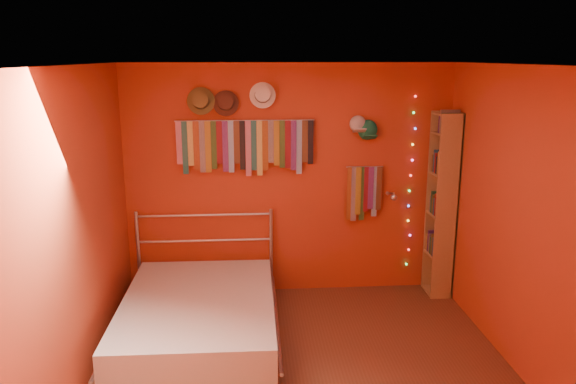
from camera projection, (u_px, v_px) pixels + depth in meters
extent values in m
plane|color=brown|center=(306.00, 374.00, 4.65)|extent=(3.50, 3.50, 0.00)
cube|color=#A2281A|center=(290.00, 181.00, 6.05)|extent=(3.50, 0.02, 2.50)
cube|color=#A2281A|center=(525.00, 225.00, 4.48)|extent=(0.02, 3.50, 2.50)
cube|color=#A2281A|center=(76.00, 235.00, 4.23)|extent=(0.02, 3.50, 2.50)
cube|color=white|center=(309.00, 65.00, 4.06)|extent=(3.50, 3.50, 0.02)
cylinder|color=silver|center=(245.00, 121.00, 5.81)|extent=(1.45, 0.01, 0.01)
cube|color=#B65B7A|center=(179.00, 143.00, 5.80)|extent=(0.06, 0.01, 0.45)
cube|color=#1A5B50|center=(185.00, 148.00, 5.81)|extent=(0.06, 0.01, 0.55)
cube|color=gold|center=(191.00, 144.00, 5.80)|extent=(0.06, 0.01, 0.46)
cube|color=maroon|center=(196.00, 146.00, 5.82)|extent=(0.06, 0.01, 0.51)
cube|color=#131251|center=(202.00, 147.00, 5.82)|extent=(0.06, 0.01, 0.54)
cube|color=#966A1B|center=(208.00, 147.00, 5.82)|extent=(0.06, 0.01, 0.54)
cube|color=#234A1D|center=(214.00, 145.00, 5.84)|extent=(0.06, 0.01, 0.51)
cube|color=#600E11|center=(219.00, 143.00, 5.83)|extent=(0.06, 0.01, 0.45)
cube|color=#511B6C|center=(225.00, 147.00, 5.84)|extent=(0.06, 0.01, 0.53)
cube|color=#76AAD3|center=(231.00, 147.00, 5.85)|extent=(0.06, 0.01, 0.54)
cube|color=#53301B|center=(237.00, 142.00, 5.84)|extent=(0.06, 0.01, 0.45)
cube|color=black|center=(242.00, 146.00, 5.85)|extent=(0.06, 0.01, 0.51)
cube|color=#B85C77|center=(248.00, 149.00, 5.87)|extent=(0.06, 0.01, 0.58)
cube|color=#175351|center=(254.00, 146.00, 5.86)|extent=(0.06, 0.01, 0.52)
cube|color=#B5AC48|center=(260.00, 148.00, 5.87)|extent=(0.06, 0.01, 0.58)
cube|color=brown|center=(265.00, 146.00, 5.88)|extent=(0.06, 0.01, 0.53)
cube|color=#121A52|center=(271.00, 142.00, 5.87)|extent=(0.06, 0.01, 0.44)
cube|color=olive|center=(277.00, 143.00, 5.87)|extent=(0.06, 0.01, 0.47)
cube|color=#305221|center=(282.00, 144.00, 5.89)|extent=(0.06, 0.01, 0.50)
cube|color=maroon|center=(288.00, 144.00, 5.89)|extent=(0.06, 0.01, 0.50)
cube|color=#401B6F|center=(294.00, 145.00, 5.89)|extent=(0.06, 0.01, 0.53)
cube|color=#6F9CC6|center=(299.00, 147.00, 5.91)|extent=(0.06, 0.01, 0.57)
cube|color=#4B3219|center=(305.00, 141.00, 5.89)|extent=(0.06, 0.01, 0.44)
cube|color=black|center=(311.00, 142.00, 5.89)|extent=(0.06, 0.01, 0.46)
cylinder|color=silver|center=(365.00, 167.00, 6.02)|extent=(0.40, 0.01, 0.01)
cube|color=brown|center=(350.00, 194.00, 6.07)|extent=(0.06, 0.01, 0.58)
cube|color=navy|center=(354.00, 194.00, 6.07)|extent=(0.06, 0.01, 0.60)
cube|color=olive|center=(358.00, 191.00, 6.06)|extent=(0.06, 0.01, 0.53)
cube|color=#244F1F|center=(362.00, 194.00, 6.08)|extent=(0.06, 0.01, 0.59)
cube|color=maroon|center=(366.00, 189.00, 6.07)|extent=(0.06, 0.01, 0.49)
cube|color=#461B6E|center=(371.00, 188.00, 6.06)|extent=(0.06, 0.01, 0.46)
cube|color=#6899BA|center=(375.00, 192.00, 6.08)|extent=(0.06, 0.01, 0.55)
cube|color=#4F2A1A|center=(379.00, 188.00, 6.07)|extent=(0.06, 0.01, 0.48)
cylinder|color=brown|center=(201.00, 101.00, 5.72)|extent=(0.28, 0.07, 0.28)
cylinder|color=brown|center=(200.00, 100.00, 5.67)|extent=(0.17, 0.14, 0.18)
cylinder|color=#332314|center=(201.00, 101.00, 5.69)|extent=(0.17, 0.06, 0.17)
cylinder|color=#4B261A|center=(226.00, 103.00, 5.74)|extent=(0.26, 0.07, 0.26)
cylinder|color=#4B261A|center=(226.00, 103.00, 5.70)|extent=(0.15, 0.13, 0.17)
cylinder|color=black|center=(226.00, 103.00, 5.72)|extent=(0.16, 0.05, 0.16)
cylinder|color=white|center=(263.00, 95.00, 5.75)|extent=(0.27, 0.07, 0.27)
cylinder|color=white|center=(263.00, 95.00, 5.70)|extent=(0.16, 0.13, 0.18)
cylinder|color=black|center=(263.00, 95.00, 5.73)|extent=(0.16, 0.05, 0.16)
ellipsoid|color=beige|center=(358.00, 124.00, 5.91)|extent=(0.18, 0.13, 0.18)
cube|color=beige|center=(360.00, 130.00, 5.81)|extent=(0.13, 0.09, 0.05)
ellipsoid|color=#1A7750|center=(367.00, 130.00, 5.93)|extent=(0.20, 0.15, 0.20)
cube|color=#1A7750|center=(370.00, 137.00, 5.83)|extent=(0.14, 0.10, 0.06)
sphere|color=#FF3333|center=(415.00, 96.00, 5.89)|extent=(0.02, 0.02, 0.02)
sphere|color=#33FF4C|center=(414.00, 113.00, 5.93)|extent=(0.02, 0.02, 0.02)
sphere|color=#4C66FF|center=(415.00, 129.00, 5.97)|extent=(0.02, 0.02, 0.02)
sphere|color=yellow|center=(413.00, 145.00, 6.01)|extent=(0.02, 0.02, 0.02)
sphere|color=#FF4CCC|center=(412.00, 160.00, 6.05)|extent=(0.02, 0.02, 0.02)
sphere|color=#FF3333|center=(411.00, 176.00, 6.09)|extent=(0.02, 0.02, 0.02)
sphere|color=#33FF4C|center=(409.00, 191.00, 6.13)|extent=(0.02, 0.02, 0.02)
sphere|color=#4C66FF|center=(408.00, 206.00, 6.17)|extent=(0.02, 0.02, 0.02)
sphere|color=yellow|center=(408.00, 221.00, 6.21)|extent=(0.02, 0.02, 0.02)
sphere|color=#FF4CCC|center=(410.00, 235.00, 6.26)|extent=(0.02, 0.02, 0.02)
sphere|color=#FF3333|center=(409.00, 250.00, 6.30)|extent=(0.02, 0.02, 0.02)
sphere|color=#33FF4C|center=(406.00, 264.00, 6.34)|extent=(0.02, 0.02, 0.02)
cylinder|color=silver|center=(388.00, 193.00, 6.14)|extent=(0.04, 0.03, 0.04)
cylinder|color=silver|center=(391.00, 193.00, 6.01)|extent=(0.01, 0.26, 0.08)
sphere|color=white|center=(394.00, 197.00, 5.89)|extent=(0.07, 0.07, 0.07)
cube|color=#966C44|center=(447.00, 210.00, 5.86)|extent=(0.24, 0.02, 2.00)
cube|color=#966C44|center=(437.00, 202.00, 6.17)|extent=(0.24, 0.02, 2.00)
cube|color=#966C44|center=(452.00, 206.00, 6.02)|extent=(0.02, 0.34, 2.00)
cube|color=#966C44|center=(436.00, 291.00, 6.24)|extent=(0.24, 0.32, 0.02)
cube|color=#966C44|center=(438.00, 254.00, 6.14)|extent=(0.24, 0.32, 0.02)
cube|color=#966C44|center=(441.00, 215.00, 6.03)|extent=(0.24, 0.32, 0.02)
cube|color=#966C44|center=(444.00, 174.00, 5.93)|extent=(0.24, 0.32, 0.02)
cube|color=#966C44|center=(447.00, 133.00, 5.83)|extent=(0.24, 0.32, 0.02)
cube|color=#966C44|center=(448.00, 114.00, 5.78)|extent=(0.24, 0.32, 0.02)
cylinder|color=silver|center=(139.00, 255.00, 6.01)|extent=(0.04, 0.04, 0.97)
cylinder|color=silver|center=(271.00, 252.00, 6.12)|extent=(0.04, 0.04, 0.97)
cylinder|color=silver|center=(206.00, 265.00, 6.10)|extent=(1.42, 0.02, 0.02)
cylinder|color=silver|center=(205.00, 241.00, 6.03)|extent=(1.42, 0.02, 0.02)
cylinder|color=silver|center=(204.00, 215.00, 5.96)|extent=(1.42, 0.02, 0.02)
cube|color=beige|center=(199.00, 318.00, 5.14)|extent=(1.39, 1.95, 0.39)
cylinder|color=silver|center=(120.00, 323.00, 5.09)|extent=(0.06, 1.93, 0.03)
cylinder|color=silver|center=(276.00, 318.00, 5.20)|extent=(0.06, 1.93, 0.03)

